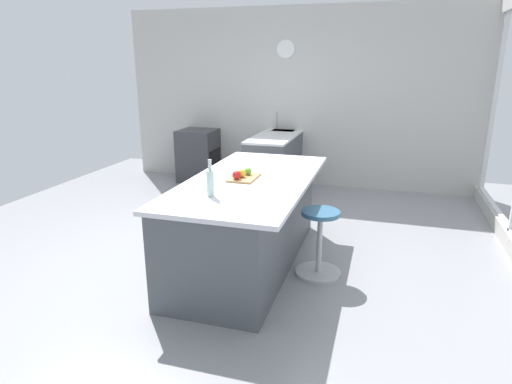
{
  "coord_description": "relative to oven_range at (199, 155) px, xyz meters",
  "views": [
    {
      "loc": [
        4.21,
        1.45,
        1.96
      ],
      "look_at": [
        0.34,
        0.29,
        0.76
      ],
      "focal_mm": 30.55,
      "sensor_mm": 36.0,
      "label": 1
    }
  ],
  "objects": [
    {
      "name": "oven_range",
      "position": [
        0.0,
        0.0,
        0.0
      ],
      "size": [
        0.6,
        0.61,
        0.87
      ],
      "color": "#38383D",
      "rests_on": "ground_plane"
    },
    {
      "name": "kitchen_island",
      "position": [
        2.83,
        1.77,
        0.01
      ],
      "size": [
        2.35,
        1.12,
        0.89
      ],
      "color": "#4C5156",
      "rests_on": "ground_plane"
    },
    {
      "name": "sink_cabinet",
      "position": [
        -0.0,
        1.43,
        0.02
      ],
      "size": [
        2.17,
        0.6,
        1.18
      ],
      "color": "#4C5156",
      "rests_on": "ground_plane"
    },
    {
      "name": "cutting_board",
      "position": [
        2.86,
        1.76,
        0.46
      ],
      "size": [
        0.36,
        0.24,
        0.02
      ],
      "primitive_type": "cube",
      "color": "tan",
      "rests_on": "kitchen_island"
    },
    {
      "name": "apple_green",
      "position": [
        2.79,
        1.77,
        0.51
      ],
      "size": [
        0.07,
        0.07,
        0.07
      ],
      "primitive_type": "sphere",
      "color": "#609E2D",
      "rests_on": "cutting_board"
    },
    {
      "name": "water_bottle",
      "position": [
        3.48,
        1.67,
        0.58
      ],
      "size": [
        0.06,
        0.06,
        0.31
      ],
      "color": "silver",
      "rests_on": "kitchen_island"
    },
    {
      "name": "ground_plane",
      "position": [
        2.48,
        1.58,
        -0.44
      ],
      "size": [
        7.42,
        7.42,
        0.0
      ],
      "primitive_type": "plane",
      "color": "gray"
    },
    {
      "name": "interior_partition_left",
      "position": [
        -0.35,
        1.58,
        0.96
      ],
      "size": [
        0.15,
        5.71,
        2.8
      ],
      "color": "beige",
      "rests_on": "ground_plane"
    },
    {
      "name": "apple_red",
      "position": [
        2.97,
        1.72,
        0.51
      ],
      "size": [
        0.08,
        0.08,
        0.08
      ],
      "primitive_type": "sphere",
      "color": "red",
      "rests_on": "cutting_board"
    },
    {
      "name": "stool_by_window",
      "position": [
        2.88,
        2.51,
        -0.13
      ],
      "size": [
        0.44,
        0.44,
        0.64
      ],
      "color": "#B7B7BC",
      "rests_on": "ground_plane"
    },
    {
      "name": "apple_yellow",
      "position": [
        2.88,
        1.74,
        0.51
      ],
      "size": [
        0.08,
        0.08,
        0.08
      ],
      "primitive_type": "sphere",
      "color": "gold",
      "rests_on": "cutting_board"
    }
  ]
}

